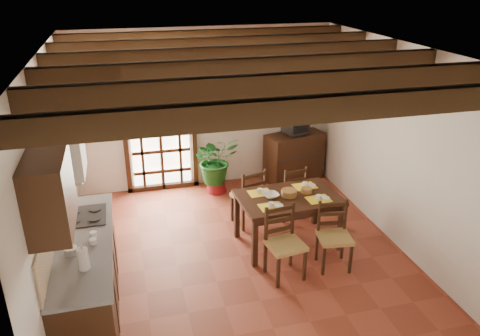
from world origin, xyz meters
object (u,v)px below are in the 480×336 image
object	(u,v)px
chair_near_right	(333,248)
chair_far_left	(248,206)
kitchen_counter	(87,274)
chair_far_right	(290,201)
sideboard	(294,157)
chair_near_left	(284,256)
crt_tv	(296,124)
pendant_lamp	(290,102)
dining_table	(288,202)
potted_plant	(216,162)

from	to	relation	value
chair_near_right	chair_far_left	xyz separation A→B (m)	(-0.78, 1.38, 0.01)
kitchen_counter	chair_far_right	size ratio (longest dim) A/B	2.51
kitchen_counter	chair_far_left	xyz separation A→B (m)	(2.30, 1.45, -0.18)
chair_near_right	sideboard	distance (m)	2.80
chair_near_left	chair_far_right	xyz separation A→B (m)	(0.61, 1.46, -0.02)
chair_far_left	sideboard	world-z (taller)	chair_far_left
crt_tv	pendant_lamp	size ratio (longest dim) A/B	0.56
kitchen_counter	crt_tv	distance (m)	4.58
chair_far_right	pendant_lamp	xyz separation A→B (m)	(-0.30, -0.63, 1.80)
dining_table	sideboard	distance (m)	2.25
chair_near_left	crt_tv	distance (m)	3.13
chair_near_right	pendant_lamp	bearing A→B (deg)	124.73
chair_near_right	sideboard	world-z (taller)	sideboard
sideboard	pendant_lamp	size ratio (longest dim) A/B	1.26
kitchen_counter	chair_far_right	world-z (taller)	kitchen_counter
dining_table	chair_far_right	bearing A→B (deg)	63.88
crt_tv	potted_plant	distance (m)	1.60
dining_table	chair_near_left	bearing A→B (deg)	-116.16
crt_tv	chair_near_right	bearing A→B (deg)	-115.83
chair_near_right	potted_plant	bearing A→B (deg)	119.78
potted_plant	pendant_lamp	size ratio (longest dim) A/B	2.64
crt_tv	pendant_lamp	xyz separation A→B (m)	(-0.86, -1.96, 0.99)
dining_table	kitchen_counter	bearing A→B (deg)	-167.83
chair_near_left	chair_far_left	bearing A→B (deg)	84.45
sideboard	potted_plant	xyz separation A→B (m)	(-1.50, -0.15, 0.12)
dining_table	sideboard	size ratio (longest dim) A/B	1.36
chair_far_right	chair_far_left	bearing A→B (deg)	-4.60
dining_table	chair_near_right	size ratio (longest dim) A/B	1.60
sideboard	chair_near_left	bearing A→B (deg)	-127.63
dining_table	pendant_lamp	bearing A→B (deg)	86.43
kitchen_counter	pendant_lamp	distance (m)	3.25
pendant_lamp	crt_tv	bearing A→B (deg)	66.20
chair_near_left	sideboard	world-z (taller)	chair_near_left
chair_near_left	potted_plant	distance (m)	2.69
chair_near_right	potted_plant	xyz separation A→B (m)	(-1.03, 2.61, 0.29)
dining_table	chair_far_left	size ratio (longest dim) A/B	1.54
chair_far_right	potted_plant	distance (m)	1.55
dining_table	chair_near_left	world-z (taller)	chair_near_left
chair_near_right	crt_tv	size ratio (longest dim) A/B	1.91
sideboard	pendant_lamp	xyz separation A→B (m)	(-0.86, -1.97, 1.63)
chair_far_right	potted_plant	bearing A→B (deg)	-59.76
chair_far_right	pendant_lamp	world-z (taller)	pendant_lamp
dining_table	crt_tv	world-z (taller)	crt_tv
chair_far_left	pendant_lamp	world-z (taller)	pendant_lamp
potted_plant	pendant_lamp	xyz separation A→B (m)	(0.64, -1.82, 1.51)
chair_far_left	chair_far_right	xyz separation A→B (m)	(0.69, 0.04, -0.01)
chair_far_right	crt_tv	xyz separation A→B (m)	(0.56, 1.33, 0.81)
chair_far_right	potted_plant	xyz separation A→B (m)	(-0.94, 1.19, 0.29)
potted_plant	dining_table	bearing A→B (deg)	-71.57
dining_table	pendant_lamp	size ratio (longest dim) A/B	1.71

